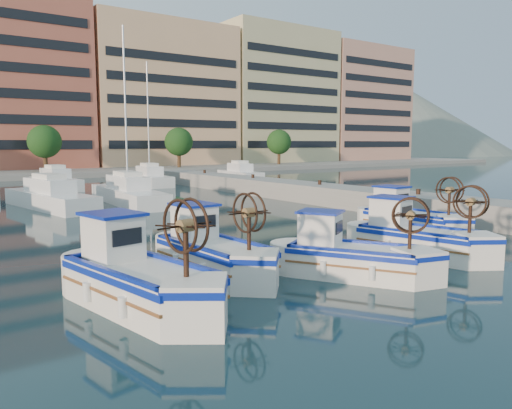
% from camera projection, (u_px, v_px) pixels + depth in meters
% --- Properties ---
extents(ground, '(300.00, 300.00, 0.00)m').
position_uv_depth(ground, '(313.00, 274.00, 15.30)').
color(ground, '#18353F').
rests_on(ground, ground).
extents(quay, '(3.00, 60.00, 1.20)m').
position_uv_depth(quay, '(389.00, 202.00, 29.14)').
color(quay, gray).
rests_on(quay, ground).
extents(waterfront, '(180.00, 40.00, 25.60)m').
position_uv_depth(waterfront, '(62.00, 94.00, 72.05)').
color(waterfront, gray).
rests_on(waterfront, ground).
extents(hill_east, '(160.00, 160.00, 50.00)m').
position_uv_depth(hill_east, '(399.00, 154.00, 184.50)').
color(hill_east, slate).
rests_on(hill_east, ground).
extents(yacht_marina, '(39.93, 22.67, 11.50)m').
position_uv_depth(yacht_marina, '(19.00, 193.00, 34.68)').
color(yacht_marina, white).
rests_on(yacht_marina, ground).
extents(fishing_boat_a, '(2.62, 4.71, 2.86)m').
position_uv_depth(fishing_boat_a, '(137.00, 277.00, 12.08)').
color(fishing_boat_a, white).
rests_on(fishing_boat_a, ground).
extents(fishing_boat_b, '(1.99, 4.36, 2.68)m').
position_uv_depth(fishing_boat_b, '(212.00, 251.00, 15.15)').
color(fishing_boat_b, white).
rests_on(fishing_boat_b, ground).
extents(fishing_boat_c, '(3.35, 4.10, 2.49)m').
position_uv_depth(fishing_boat_c, '(350.00, 255.00, 14.90)').
color(fishing_boat_c, white).
rests_on(fishing_boat_c, ground).
extents(fishing_boat_d, '(2.61, 4.38, 2.65)m').
position_uv_depth(fishing_boat_d, '(416.00, 236.00, 17.60)').
color(fishing_boat_d, white).
rests_on(fishing_boat_d, ground).
extents(fishing_boat_e, '(2.03, 4.31, 2.65)m').
position_uv_depth(fishing_boat_e, '(410.00, 218.00, 21.88)').
color(fishing_boat_e, white).
rests_on(fishing_boat_e, ground).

